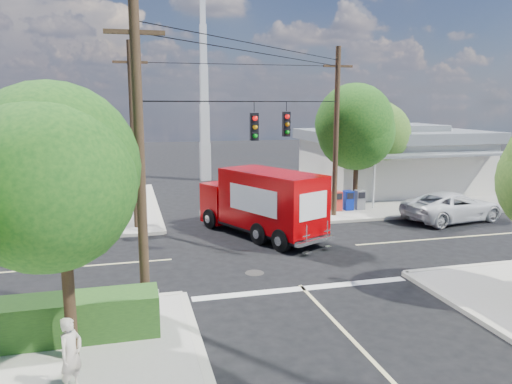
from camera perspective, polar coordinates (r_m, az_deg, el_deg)
name	(u,v)px	position (r m, az deg, el deg)	size (l,w,h in m)	color
ground	(268,252)	(21.01, 1.38, -6.86)	(120.00, 120.00, 0.00)	black
sidewalk_ne	(378,193)	(34.89, 13.75, -0.13)	(14.12, 14.12, 0.14)	#AAA59A
sidewalk_nw	(33,210)	(31.25, -24.12, -1.93)	(14.12, 14.12, 0.14)	#AAA59A
road_markings	(278,263)	(19.66, 2.57, -8.06)	(32.00, 32.00, 0.01)	beige
building_ne	(393,158)	(36.30, 15.35, 3.78)	(11.80, 10.20, 4.50)	silver
building_nw	(14,170)	(32.65, -25.89, 2.25)	(10.80, 10.20, 4.30)	beige
radio_tower	(204,109)	(39.76, -5.92, 9.42)	(0.80, 0.80, 17.00)	silver
tree_sw_front	(61,186)	(11.99, -21.35, 0.68)	(3.88, 3.78, 6.03)	#422D1C
tree_ne_front	(358,127)	(29.04, 11.57, 7.25)	(4.21, 4.14, 6.66)	#422D1C
tree_ne_back	(380,134)	(32.22, 13.99, 6.40)	(3.77, 3.66, 5.82)	#422D1C
palm_nw_front	(86,125)	(26.89, -18.91, 7.28)	(3.01, 3.08, 5.59)	#422D1C
palm_nw_back	(48,131)	(28.61, -22.67, 6.44)	(3.01, 3.08, 5.19)	#422D1C
utility_poles	(222,138)	(21.33, -3.88, 6.18)	(12.00, 10.68, 9.00)	#473321
picket_fence	(48,309)	(14.93, -22.71, -12.19)	(5.94, 0.06, 1.00)	silver
hedge_sw	(35,321)	(14.23, -23.98, -13.37)	(6.20, 1.20, 1.10)	#204219
vending_boxes	(348,200)	(28.73, 10.50, -0.94)	(1.90, 0.50, 1.10)	red
delivery_truck	(262,203)	(23.08, 0.70, -1.25)	(4.95, 7.38, 3.11)	black
parked_car	(453,206)	(28.20, 21.59, -1.55)	(2.54, 5.51, 1.53)	silver
pedestrian	(71,355)	(11.67, -20.38, -17.03)	(0.60, 0.39, 1.63)	beige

